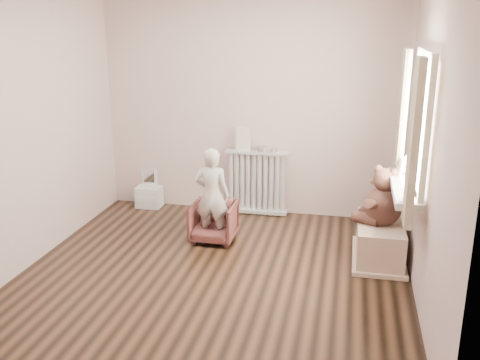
% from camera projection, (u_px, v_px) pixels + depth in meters
% --- Properties ---
extents(floor, '(3.60, 3.60, 0.01)m').
position_uv_depth(floor, '(215.00, 274.00, 5.03)').
color(floor, black).
rests_on(floor, ground).
extents(back_wall, '(3.60, 0.02, 2.60)m').
position_uv_depth(back_wall, '(251.00, 107.00, 6.34)').
color(back_wall, beige).
rests_on(back_wall, ground).
extents(front_wall, '(3.60, 0.02, 2.60)m').
position_uv_depth(front_wall, '(129.00, 207.00, 2.96)').
color(front_wall, beige).
rests_on(front_wall, ground).
extents(left_wall, '(0.02, 3.60, 2.60)m').
position_uv_depth(left_wall, '(27.00, 130.00, 5.01)').
color(left_wall, beige).
rests_on(left_wall, ground).
extents(right_wall, '(0.02, 3.60, 2.60)m').
position_uv_depth(right_wall, '(429.00, 149.00, 4.29)').
color(right_wall, beige).
rests_on(right_wall, ground).
extents(window, '(0.03, 0.90, 1.10)m').
position_uv_depth(window, '(421.00, 123.00, 4.54)').
color(window, white).
rests_on(window, right_wall).
extents(window_sill, '(0.22, 1.10, 0.06)m').
position_uv_depth(window_sill, '(404.00, 188.00, 4.72)').
color(window_sill, silver).
rests_on(window_sill, right_wall).
extents(curtain_left, '(0.06, 0.26, 1.30)m').
position_uv_depth(curtain_left, '(414.00, 144.00, 4.04)').
color(curtain_left, '#C0B38F').
rests_on(curtain_left, right_wall).
extents(curtain_right, '(0.06, 0.26, 1.30)m').
position_uv_depth(curtain_right, '(402.00, 118.00, 5.11)').
color(curtain_right, '#C0B38F').
rests_on(curtain_right, right_wall).
extents(radiator, '(0.75, 0.14, 0.79)m').
position_uv_depth(radiator, '(257.00, 183.00, 6.47)').
color(radiator, silver).
rests_on(radiator, floor).
extents(paper_doll, '(0.17, 0.02, 0.28)m').
position_uv_depth(paper_doll, '(243.00, 139.00, 6.34)').
color(paper_doll, beige).
rests_on(paper_doll, radiator).
extents(tin_a, '(0.10, 0.10, 0.06)m').
position_uv_depth(tin_a, '(263.00, 149.00, 6.33)').
color(tin_a, '#A59E8C').
rests_on(tin_a, radiator).
extents(tin_b, '(0.08, 0.08, 0.04)m').
position_uv_depth(tin_b, '(274.00, 150.00, 6.31)').
color(tin_b, '#A59E8C').
rests_on(tin_b, radiator).
extents(toy_vanity, '(0.31, 0.22, 0.49)m').
position_uv_depth(toy_vanity, '(149.00, 186.00, 6.75)').
color(toy_vanity, silver).
rests_on(toy_vanity, floor).
extents(armchair, '(0.46, 0.48, 0.43)m').
position_uv_depth(armchair, '(214.00, 222.00, 5.73)').
color(armchair, brown).
rests_on(armchair, floor).
extents(child, '(0.37, 0.25, 1.02)m').
position_uv_depth(child, '(212.00, 195.00, 5.59)').
color(child, beige).
rests_on(child, armchair).
extents(toy_bench, '(0.44, 0.83, 0.39)m').
position_uv_depth(toy_bench, '(380.00, 240.00, 5.29)').
color(toy_bench, beige).
rests_on(toy_bench, floor).
extents(teddy_bear, '(0.57, 0.51, 0.57)m').
position_uv_depth(teddy_bear, '(384.00, 197.00, 5.11)').
color(teddy_bear, '#39201A').
rests_on(teddy_bear, toy_bench).
extents(plush_cat, '(0.20, 0.26, 0.19)m').
position_uv_depth(plush_cat, '(402.00, 164.00, 5.01)').
color(plush_cat, gray).
rests_on(plush_cat, window_sill).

